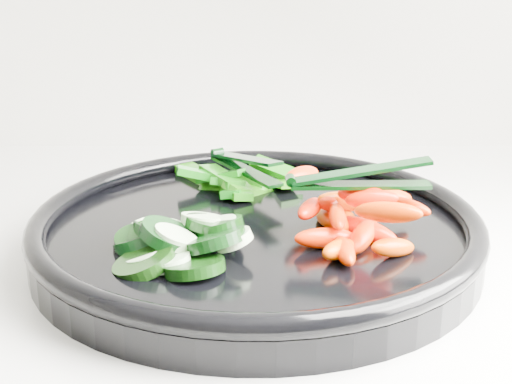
{
  "coord_description": "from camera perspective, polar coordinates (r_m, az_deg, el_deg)",
  "views": [
    {
      "loc": [
        0.67,
        1.1,
        1.18
      ],
      "look_at": [
        0.67,
        1.66,
        0.99
      ],
      "focal_mm": 50.0,
      "sensor_mm": 36.0,
      "label": 1
    }
  ],
  "objects": [
    {
      "name": "tong_carrot",
      "position": [
        0.56,
        8.0,
        1.09
      ],
      "size": [
        0.11,
        0.02,
        0.02
      ],
      "color": "black",
      "rests_on": "carrot_pile"
    },
    {
      "name": "pepper_pile",
      "position": [
        0.69,
        -1.83,
        0.88
      ],
      "size": [
        0.13,
        0.11,
        0.03
      ],
      "color": "#0B6209",
      "rests_on": "veggie_tray"
    },
    {
      "name": "cucumber_pile",
      "position": [
        0.55,
        -6.48,
        -3.82
      ],
      "size": [
        0.12,
        0.12,
        0.04
      ],
      "color": "black",
      "rests_on": "veggie_tray"
    },
    {
      "name": "veggie_tray",
      "position": [
        0.6,
        -0.0,
        -3.14
      ],
      "size": [
        0.48,
        0.48,
        0.04
      ],
      "color": "black",
      "rests_on": "counter"
    },
    {
      "name": "tong_pepper",
      "position": [
        0.68,
        -1.05,
        2.28
      ],
      "size": [
        0.07,
        0.1,
        0.02
      ],
      "color": "black",
      "rests_on": "pepper_pile"
    },
    {
      "name": "carrot_pile",
      "position": [
        0.57,
        7.65,
        -1.98
      ],
      "size": [
        0.12,
        0.14,
        0.05
      ],
      "color": "red",
      "rests_on": "veggie_tray"
    }
  ]
}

